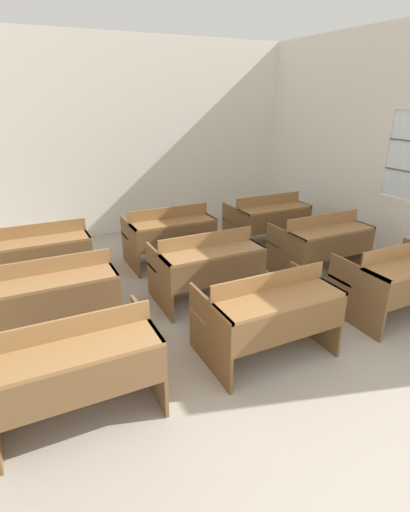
% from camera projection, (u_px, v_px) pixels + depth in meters
% --- Properties ---
extents(ground_plane, '(30.00, 30.00, 0.00)m').
position_uv_depth(ground_plane, '(408.00, 481.00, 2.49)').
color(ground_plane, '#9E9384').
extents(wall_back, '(5.80, 0.06, 3.14)m').
position_uv_depth(wall_back, '(131.00, 139.00, 6.63)').
color(wall_back, white).
rests_on(wall_back, ground_plane).
extents(wall_right_with_window, '(0.06, 5.64, 3.14)m').
position_uv_depth(wall_right_with_window, '(393.00, 147.00, 5.47)').
color(wall_right_with_window, white).
rests_on(wall_right_with_window, ground_plane).
extents(bench_front_left, '(1.15, 0.78, 0.82)m').
position_uv_depth(bench_front_left, '(75.00, 363.00, 2.88)').
color(bench_front_left, brown).
rests_on(bench_front_left, ground_plane).
extents(bench_front_center, '(1.15, 0.78, 0.82)m').
position_uv_depth(bench_front_center, '(268.00, 311.00, 3.57)').
color(bench_front_center, brown).
rests_on(bench_front_center, ground_plane).
extents(bench_front_right, '(1.15, 0.78, 0.82)m').
position_uv_depth(bench_front_right, '(398.00, 277.00, 4.24)').
color(bench_front_right, brown).
rests_on(bench_front_right, ground_plane).
extents(bench_second_left, '(1.15, 0.78, 0.82)m').
position_uv_depth(bench_second_left, '(54.00, 293.00, 3.90)').
color(bench_second_left, brown).
rests_on(bench_second_left, ground_plane).
extents(bench_second_center, '(1.15, 0.78, 0.82)m').
position_uv_depth(bench_second_center, '(207.00, 264.00, 4.57)').
color(bench_second_center, brown).
rests_on(bench_second_center, ground_plane).
extents(bench_second_right, '(1.15, 0.78, 0.82)m').
position_uv_depth(bench_second_right, '(321.00, 242.00, 5.27)').
color(bench_second_right, brown).
rests_on(bench_second_right, ground_plane).
extents(bench_third_left, '(1.15, 0.78, 0.82)m').
position_uv_depth(bench_third_left, '(40.00, 253.00, 4.89)').
color(bench_third_left, brown).
rests_on(bench_third_left, ground_plane).
extents(bench_third_center, '(1.15, 0.78, 0.82)m').
position_uv_depth(bench_third_center, '(170.00, 233.00, 5.60)').
color(bench_third_center, brown).
rests_on(bench_third_center, ground_plane).
extents(bench_third_right, '(1.15, 0.78, 0.82)m').
position_uv_depth(bench_third_right, '(267.00, 218.00, 6.27)').
color(bench_third_right, brown).
rests_on(bench_third_right, ground_plane).
extents(wastepaper_bin, '(0.31, 0.31, 0.34)m').
position_uv_depth(wastepaper_bin, '(286.00, 217.00, 7.29)').
color(wastepaper_bin, '#33477A').
rests_on(wastepaper_bin, ground_plane).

